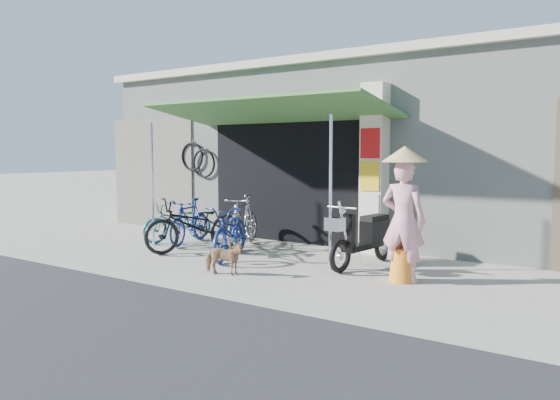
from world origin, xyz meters
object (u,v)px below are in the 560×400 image
Objects in this scene: bike_silver at (243,221)px; street_dog at (224,258)px; bike_blue at (189,221)px; bike_teal at (178,222)px; bike_black at (195,225)px; nun at (404,216)px; bike_navy at (231,231)px; moped at (365,238)px.

bike_silver is 2.76× the size of street_dog.
bike_blue is 2.47× the size of street_dog.
bike_teal is at bearing 152.18° from bike_blue.
bike_black is 0.99× the size of nun.
bike_blue is at bearing 135.66° from bike_navy.
bike_black reaches higher than bike_teal.
street_dog is (2.33, -1.72, -0.19)m from bike_blue.
moped reaches higher than bike_navy.
bike_navy is 2.27m from moped.
street_dog is at bearing -77.88° from bike_navy.
nun reaches higher than bike_navy.
bike_teal is 0.81× the size of bike_black.
moped is at bearing -36.58° from nun.
bike_black is 3.11× the size of street_dog.
street_dog is (1.20, -1.98, -0.24)m from bike_silver.
street_dog is 2.64m from nun.
moped is 1.19m from nun.
nun is at bearing -22.25° from bike_navy.
moped is 0.94× the size of nun.
bike_navy is at bearing -3.22° from bike_teal.
bike_black is 0.91m from bike_navy.
bike_teal is 0.91× the size of bike_silver.
bike_teal is 5.12m from nun.
moped is at bearing -62.22° from street_dog.
bike_black is at bearing 31.65° from street_dog.
nun is (3.97, -0.06, 0.43)m from bike_black.
street_dog is (1.66, -1.17, -0.24)m from bike_black.
bike_navy is (0.91, -0.08, -0.04)m from bike_black.
moped is (2.62, -0.23, -0.04)m from bike_silver.
bike_blue is (0.41, -0.10, 0.05)m from bike_teal.
bike_teal reaches higher than street_dog.
bike_blue is 1.70m from bike_navy.
nun reaches higher than bike_teal.
moped reaches higher than bike_silver.
bike_blue is at bearing 30.26° from street_dog.
bike_blue is 0.79× the size of bike_black.
moped is at bearing 16.03° from bike_teal.
moped reaches higher than bike_blue.
nun is (4.64, -0.61, 0.48)m from bike_blue.
bike_black is at bearing 152.60° from bike_navy.
bike_black is at bearing -14.33° from bike_teal.
street_dog is 0.32× the size of nun.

